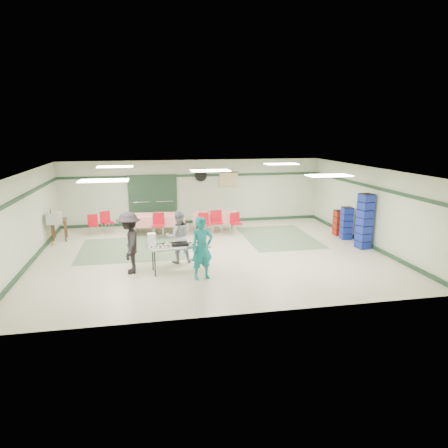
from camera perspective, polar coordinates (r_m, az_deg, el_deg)
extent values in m
plane|color=beige|center=(13.02, -1.88, -4.19)|extent=(11.00, 11.00, 0.00)
plane|color=white|center=(12.49, -1.98, 7.72)|extent=(11.00, 11.00, 0.00)
plane|color=#B4C1A4|center=(17.08, -4.33, 4.60)|extent=(11.00, 0.00, 11.00)
plane|color=#B4C1A4|center=(8.41, 2.95, -4.39)|extent=(11.00, 0.00, 11.00)
plane|color=#B4C1A4|center=(13.03, -26.56, 0.54)|extent=(0.00, 9.00, 9.00)
plane|color=#B4C1A4|center=(14.58, 19.95, 2.37)|extent=(0.00, 9.00, 9.00)
cube|color=#1E3725|center=(16.96, -4.36, 6.93)|extent=(11.00, 0.06, 0.10)
cube|color=#1E3725|center=(17.29, -4.24, 0.36)|extent=(11.00, 0.06, 0.12)
cube|color=#1E3725|center=(12.90, -26.75, 3.58)|extent=(0.06, 9.00, 0.10)
cube|color=#1E3725|center=(13.33, -25.87, -4.87)|extent=(0.06, 9.00, 0.12)
cube|color=#1E3725|center=(14.46, 20.07, 5.09)|extent=(0.06, 9.00, 0.10)
cube|color=#1E3725|center=(14.85, 19.47, -2.53)|extent=(0.06, 9.00, 0.12)
cube|color=#607D5B|center=(13.84, -12.84, -3.45)|extent=(3.50, 3.00, 0.01)
cube|color=#607D5B|center=(15.08, 7.76, -1.87)|extent=(2.50, 3.50, 0.01)
cube|color=gray|center=(16.96, -11.70, 3.28)|extent=(0.90, 0.06, 2.10)
cube|color=gray|center=(16.97, -8.49, 3.41)|extent=(0.90, 0.06, 2.10)
cube|color=#1E3725|center=(16.94, -10.11, 3.33)|extent=(2.00, 0.03, 2.15)
cylinder|color=black|center=(16.97, -3.33, 6.94)|extent=(0.50, 0.10, 0.50)
cube|color=beige|center=(17.19, 0.67, 6.38)|extent=(0.80, 0.02, 0.60)
cube|color=#9D9D99|center=(11.26, -6.39, -3.14)|extent=(1.73, 0.83, 0.04)
cylinder|color=black|center=(11.02, -9.83, -5.69)|extent=(0.04, 0.04, 0.72)
cylinder|color=black|center=(11.25, -2.44, -5.09)|extent=(0.04, 0.04, 0.72)
cylinder|color=black|center=(11.53, -10.15, -4.84)|extent=(0.04, 0.04, 0.72)
cylinder|color=black|center=(11.76, -3.08, -4.29)|extent=(0.04, 0.04, 0.72)
cube|color=silver|center=(11.20, -3.92, -3.00)|extent=(0.66, 0.52, 0.02)
cube|color=silver|center=(11.30, -7.30, -2.94)|extent=(0.58, 0.46, 0.02)
cube|color=silver|center=(11.15, -9.45, -3.23)|extent=(0.67, 0.53, 0.02)
cube|color=black|center=(11.23, -6.35, -2.86)|extent=(0.49, 0.33, 0.08)
cube|color=white|center=(11.26, -10.31, -2.21)|extent=(0.24, 0.22, 0.36)
imported|color=#137B82|center=(10.61, -3.15, -3.49)|extent=(0.70, 0.56, 1.69)
imported|color=#97979D|center=(12.00, -6.48, -1.80)|extent=(0.80, 0.64, 1.60)
imported|color=black|center=(11.33, -13.36, -2.63)|extent=(0.66, 1.13, 1.74)
cube|color=red|center=(15.70, -1.34, 1.61)|extent=(1.78, 0.93, 0.05)
cube|color=red|center=(15.74, -1.33, 0.94)|extent=(1.78, 0.95, 0.40)
cylinder|color=black|center=(15.48, -3.90, -0.02)|extent=(0.04, 0.04, 0.72)
cylinder|color=black|center=(15.56, 1.34, 0.07)|extent=(0.04, 0.04, 0.72)
cylinder|color=black|center=(16.03, -3.92, 0.44)|extent=(0.04, 0.04, 0.72)
cylinder|color=black|center=(16.11, 1.14, 0.53)|extent=(0.04, 0.04, 0.72)
cube|color=red|center=(15.49, -9.39, 1.28)|extent=(2.02, 0.97, 0.05)
cube|color=red|center=(15.53, -9.36, 0.60)|extent=(2.03, 0.99, 0.40)
cylinder|color=black|center=(15.30, -12.45, -0.46)|extent=(0.04, 0.04, 0.72)
cylinder|color=black|center=(15.25, -6.27, -0.27)|extent=(0.04, 0.04, 0.72)
cylinder|color=black|center=(15.94, -12.27, 0.09)|extent=(0.04, 0.04, 0.72)
cylinder|color=black|center=(15.89, -6.34, 0.27)|extent=(0.04, 0.04, 0.72)
cube|color=red|center=(15.12, -1.04, 0.15)|extent=(0.45, 0.45, 0.04)
cube|color=red|center=(15.26, -1.15, 1.19)|extent=(0.44, 0.05, 0.43)
cylinder|color=silver|center=(14.99, -1.61, -0.95)|extent=(0.02, 0.02, 0.46)
cylinder|color=silver|center=(15.04, -0.29, -0.90)|extent=(0.02, 0.02, 0.46)
cylinder|color=silver|center=(15.32, -1.77, -0.64)|extent=(0.02, 0.02, 0.46)
cylinder|color=silver|center=(15.37, -0.49, -0.59)|extent=(0.02, 0.02, 0.46)
cube|color=red|center=(15.06, -2.76, -0.08)|extent=(0.45, 0.45, 0.04)
cube|color=red|center=(15.18, -2.97, 0.87)|extent=(0.40, 0.10, 0.40)
cylinder|color=silver|center=(14.92, -3.15, -1.11)|extent=(0.02, 0.02, 0.42)
cylinder|color=silver|center=(15.01, -1.99, -1.01)|extent=(0.02, 0.02, 0.42)
cylinder|color=silver|center=(15.22, -3.50, -0.83)|extent=(0.02, 0.02, 0.42)
cylinder|color=silver|center=(15.31, -2.36, -0.73)|extent=(0.02, 0.02, 0.42)
cube|color=red|center=(15.28, 1.75, 0.07)|extent=(0.42, 0.42, 0.04)
cube|color=red|center=(15.39, 1.54, 0.97)|extent=(0.39, 0.08, 0.38)
cylinder|color=silver|center=(15.14, 1.38, -0.91)|extent=(0.02, 0.02, 0.40)
cylinder|color=silver|center=(15.24, 2.48, -0.83)|extent=(0.02, 0.02, 0.40)
cylinder|color=silver|center=(15.42, 1.02, -0.64)|extent=(0.02, 0.02, 0.40)
cylinder|color=silver|center=(15.52, 2.09, -0.56)|extent=(0.02, 0.02, 0.40)
cube|color=red|center=(14.91, -9.39, -0.24)|extent=(0.49, 0.49, 0.04)
cube|color=red|center=(15.05, -9.33, 0.80)|extent=(0.43, 0.11, 0.43)
cylinder|color=silver|center=(14.83, -10.09, -1.32)|extent=(0.02, 0.02, 0.45)
cylinder|color=silver|center=(14.78, -8.78, -1.32)|extent=(0.02, 0.02, 0.45)
cylinder|color=silver|center=(15.16, -9.92, -1.00)|extent=(0.02, 0.02, 0.45)
cylinder|color=silver|center=(15.11, -8.63, -0.99)|extent=(0.02, 0.02, 0.45)
cube|color=red|center=(16.02, -16.33, 0.20)|extent=(0.54, 0.54, 0.04)
cube|color=red|center=(16.13, -16.64, 1.07)|extent=(0.37, 0.23, 0.40)
cylinder|color=silver|center=(15.86, -16.56, -0.78)|extent=(0.02, 0.02, 0.42)
cylinder|color=silver|center=(15.99, -15.52, -0.61)|extent=(0.02, 0.02, 0.42)
cylinder|color=silver|center=(16.15, -17.02, -0.57)|extent=(0.02, 0.02, 0.42)
cylinder|color=silver|center=(16.27, -16.00, -0.40)|extent=(0.02, 0.02, 0.42)
cube|color=red|center=(15.89, -18.16, -0.15)|extent=(0.44, 0.44, 0.04)
cube|color=red|center=(16.00, -18.27, 0.68)|extent=(0.37, 0.12, 0.37)
cylinder|color=silver|center=(15.78, -18.58, -1.06)|extent=(0.02, 0.02, 0.39)
cylinder|color=silver|center=(15.80, -17.52, -0.96)|extent=(0.02, 0.02, 0.39)
cylinder|color=silver|center=(16.06, -18.68, -0.82)|extent=(0.02, 0.02, 0.39)
cylinder|color=silver|center=(16.09, -17.64, -0.72)|extent=(0.02, 0.02, 0.39)
cube|color=#193397|center=(14.14, 19.44, 0.36)|extent=(0.47, 0.47, 1.87)
cube|color=maroon|center=(15.74, 16.12, 0.16)|extent=(0.38, 0.38, 0.96)
cube|color=#193397|center=(15.23, 17.10, 0.10)|extent=(0.40, 0.40, 1.19)
cube|color=brown|center=(15.62, -22.56, 0.46)|extent=(0.63, 0.88, 0.05)
cube|color=brown|center=(15.39, -23.31, -1.20)|extent=(0.05, 0.05, 0.70)
cube|color=brown|center=(15.36, -21.74, -1.09)|extent=(0.05, 0.05, 0.70)
cube|color=brown|center=(16.05, -23.12, -0.63)|extent=(0.05, 0.05, 0.70)
cube|color=brown|center=(16.01, -21.61, -0.52)|extent=(0.05, 0.05, 0.70)
cube|color=#A9A9A4|center=(14.99, -23.09, 0.75)|extent=(0.53, 0.48, 0.38)
cylinder|color=brown|center=(15.04, -23.31, -0.29)|extent=(0.05, 0.21, 1.27)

